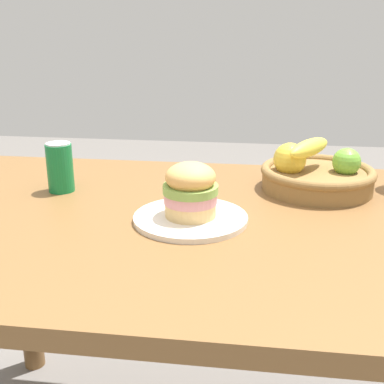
# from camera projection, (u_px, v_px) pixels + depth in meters

# --- Properties ---
(dining_table) EXTENTS (1.40, 0.90, 0.75)m
(dining_table) POSITION_uv_depth(u_px,v_px,m) (192.00, 257.00, 1.12)
(dining_table) COLOR brown
(dining_table) RESTS_ON ground_plane
(plate) EXTENTS (0.25, 0.25, 0.01)m
(plate) POSITION_uv_depth(u_px,v_px,m) (191.00, 218.00, 1.06)
(plate) COLOR silver
(plate) RESTS_ON dining_table
(sandwich) EXTENTS (0.12, 0.12, 0.12)m
(sandwich) POSITION_uv_depth(u_px,v_px,m) (191.00, 190.00, 1.04)
(sandwich) COLOR #E5BC75
(sandwich) RESTS_ON plate
(soda_can) EXTENTS (0.07, 0.07, 0.13)m
(soda_can) POSITION_uv_depth(u_px,v_px,m) (60.00, 167.00, 1.23)
(soda_can) COLOR #147238
(soda_can) RESTS_ON dining_table
(fruit_basket) EXTENTS (0.29, 0.29, 0.14)m
(fruit_basket) POSITION_uv_depth(u_px,v_px,m) (316.00, 174.00, 1.25)
(fruit_basket) COLOR olive
(fruit_basket) RESTS_ON dining_table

